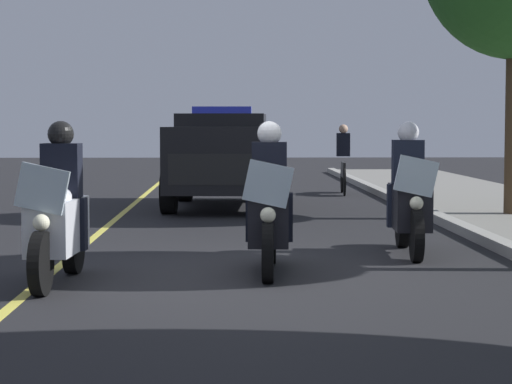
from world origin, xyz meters
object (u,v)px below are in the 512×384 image
police_motorcycle_lead_right (269,211)px  cyclist_background (343,159)px  police_suv (222,155)px  police_motorcycle_lead_left (58,218)px  police_motorcycle_trailing (409,200)px

police_motorcycle_lead_right → cyclist_background: police_motorcycle_lead_right is taller
police_motorcycle_lead_right → cyclist_background: bearing=169.7°
police_suv → police_motorcycle_lead_left: bearing=-9.6°
police_motorcycle_lead_left → police_motorcycle_lead_right: 2.38m
police_suv → police_motorcycle_lead_right: bearing=3.8°
police_motorcycle_lead_left → police_motorcycle_lead_right: size_ratio=1.00×
police_motorcycle_lead_left → police_motorcycle_lead_right: bearing=108.6°
cyclist_background → police_motorcycle_lead_left: bearing=-18.7°
police_suv → cyclist_background: (-3.72, 2.91, -0.22)m
police_motorcycle_lead_right → police_motorcycle_trailing: same height
police_motorcycle_lead_right → cyclist_background: size_ratio=1.22×
police_motorcycle_lead_right → cyclist_background: (-12.75, 2.31, 0.14)m
police_suv → cyclist_background: size_ratio=2.84×
police_motorcycle_trailing → police_motorcycle_lead_left: bearing=-60.9°
police_motorcycle_lead_left → police_suv: bearing=170.4°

